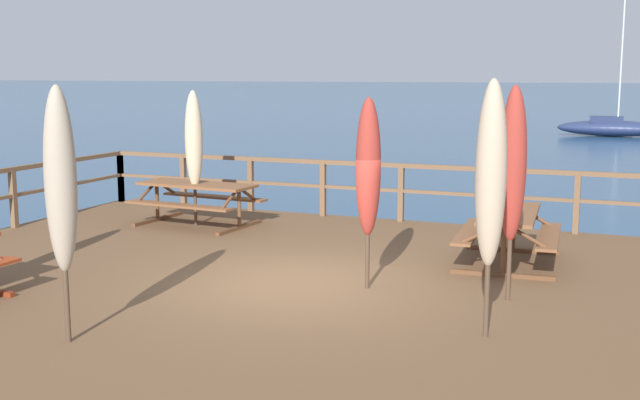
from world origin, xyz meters
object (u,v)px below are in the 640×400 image
picnic_table_back_right (509,226)px  patio_umbrella_tall_mid_left (61,181)px  sailboat_distant (611,127)px  patio_umbrella_short_mid (491,175)px  patio_umbrella_tall_front (368,168)px  picnic_table_mid_left (197,194)px  patio_umbrella_tall_mid_right (513,165)px  patio_umbrella_tall_back_left (194,140)px

picnic_table_back_right → patio_umbrella_tall_mid_left: bearing=-125.4°
picnic_table_back_right → sailboat_distant: (0.09, 36.92, -0.88)m
patio_umbrella_short_mid → patio_umbrella_tall_front: (-1.77, 1.36, -0.16)m
picnic_table_mid_left → patio_umbrella_tall_mid_right: 6.76m
picnic_table_back_right → patio_umbrella_tall_front: patio_umbrella_tall_front is taller
picnic_table_back_right → patio_umbrella_short_mid: bearing=-85.0°
sailboat_distant → patio_umbrella_tall_mid_left: bearing=-95.1°
patio_umbrella_tall_mid_left → patio_umbrella_tall_front: bearing=55.1°
patio_umbrella_tall_mid_left → sailboat_distant: bearing=84.9°
patio_umbrella_short_mid → patio_umbrella_tall_mid_left: (-3.96, -1.78, -0.04)m
patio_umbrella_tall_mid_right → picnic_table_back_right: bearing=98.9°
patio_umbrella_tall_mid_right → patio_umbrella_tall_mid_left: (-3.96, -3.25, 0.02)m
patio_umbrella_tall_mid_left → patio_umbrella_tall_front: patio_umbrella_tall_mid_left is taller
picnic_table_mid_left → sailboat_distant: size_ratio=0.30×
patio_umbrella_tall_back_left → sailboat_distant: (5.84, 36.06, -1.87)m
picnic_table_mid_left → patio_umbrella_tall_back_left: (-0.00, -0.05, 0.99)m
patio_umbrella_short_mid → sailboat_distant: bearing=90.3°
patio_umbrella_tall_back_left → patio_umbrella_tall_mid_right: patio_umbrella_tall_mid_right is taller
picnic_table_mid_left → patio_umbrella_tall_back_left: patio_umbrella_tall_back_left is taller
patio_umbrella_tall_back_left → patio_umbrella_short_mid: size_ratio=0.91×
patio_umbrella_tall_front → patio_umbrella_tall_mid_right: bearing=3.7°
picnic_table_mid_left → patio_umbrella_tall_mid_right: patio_umbrella_tall_mid_right is taller
sailboat_distant → picnic_table_back_right: bearing=-90.1°
picnic_table_back_right → patio_umbrella_tall_front: bearing=-126.1°
picnic_table_back_right → sailboat_distant: bearing=89.9°
picnic_table_mid_left → patio_umbrella_tall_front: bearing=-34.6°
picnic_table_back_right → patio_umbrella_tall_mid_right: 2.22m
picnic_table_mid_left → patio_umbrella_tall_mid_left: size_ratio=0.87×
patio_umbrella_tall_mid_right → patio_umbrella_short_mid: patio_umbrella_short_mid is taller
patio_umbrella_tall_mid_left → sailboat_distant: size_ratio=0.34×
patio_umbrella_tall_mid_left → sailboat_distant: sailboat_distant is taller
patio_umbrella_tall_mid_right → patio_umbrella_tall_mid_left: bearing=-140.6°
picnic_table_back_right → sailboat_distant: sailboat_distant is taller
picnic_table_mid_left → patio_umbrella_tall_front: (4.26, -2.95, 0.99)m
sailboat_distant → patio_umbrella_tall_mid_right: bearing=-89.7°
patio_umbrella_tall_mid_right → sailboat_distant: sailboat_distant is taller
picnic_table_mid_left → patio_umbrella_short_mid: bearing=-35.5°
patio_umbrella_tall_back_left → sailboat_distant: 36.57m
picnic_table_mid_left → sailboat_distant: 36.48m
picnic_table_mid_left → patio_umbrella_tall_front: patio_umbrella_tall_front is taller
picnic_table_mid_left → patio_umbrella_tall_mid_right: bearing=-25.1°
patio_umbrella_tall_mid_right → patio_umbrella_short_mid: bearing=-90.1°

